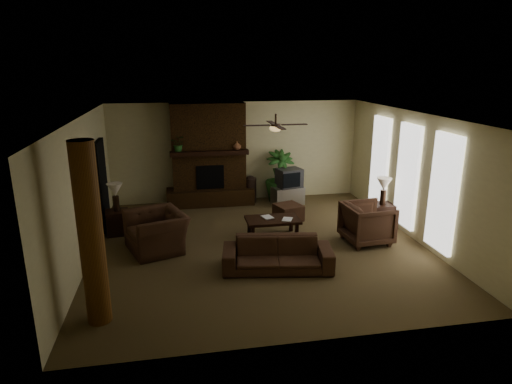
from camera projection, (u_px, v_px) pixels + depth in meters
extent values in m
plane|color=brown|center=(259.00, 246.00, 9.54)|extent=(7.00, 7.00, 0.00)
plane|color=silver|center=(260.00, 116.00, 8.75)|extent=(7.00, 7.00, 0.00)
plane|color=beige|center=(236.00, 152.00, 12.45)|extent=(7.00, 0.00, 7.00)
plane|color=beige|center=(309.00, 251.00, 5.84)|extent=(7.00, 0.00, 7.00)
plane|color=beige|center=(83.00, 192.00, 8.54)|extent=(0.00, 7.00, 7.00)
plane|color=beige|center=(414.00, 176.00, 9.75)|extent=(0.00, 7.00, 7.00)
cube|color=#432911|center=(209.00, 154.00, 12.08)|extent=(2.00, 0.50, 2.80)
cube|color=#432911|center=(210.00, 196.00, 12.31)|extent=(2.40, 0.70, 0.45)
cube|color=black|center=(210.00, 177.00, 11.99)|extent=(0.75, 0.04, 0.65)
cube|color=black|center=(210.00, 153.00, 11.78)|extent=(2.10, 0.28, 0.12)
cube|color=white|center=(380.00, 163.00, 11.27)|extent=(0.08, 0.85, 2.35)
cube|color=white|center=(407.00, 176.00, 9.94)|extent=(0.08, 0.85, 2.35)
cube|color=white|center=(443.00, 193.00, 8.62)|extent=(0.08, 0.85, 2.35)
cylinder|color=brown|center=(91.00, 236.00, 6.37)|extent=(0.36, 0.36, 2.80)
cube|color=black|center=(102.00, 185.00, 10.35)|extent=(0.10, 1.00, 2.10)
cylinder|color=#312016|center=(276.00, 120.00, 9.14)|extent=(0.04, 0.04, 0.24)
cylinder|color=#312016|center=(276.00, 125.00, 9.17)|extent=(0.20, 0.20, 0.06)
ellipsoid|color=#F2BF72|center=(276.00, 128.00, 9.19)|extent=(0.26, 0.26, 0.14)
cube|color=black|center=(294.00, 124.00, 9.24)|extent=(0.55, 0.12, 0.01)
cube|color=black|center=(257.00, 125.00, 9.10)|extent=(0.55, 0.12, 0.01)
cube|color=black|center=(272.00, 122.00, 9.55)|extent=(0.12, 0.55, 0.01)
cube|color=black|center=(280.00, 127.00, 8.79)|extent=(0.12, 0.55, 0.01)
imported|color=#442B1D|center=(278.00, 249.00, 8.35)|extent=(2.15, 0.93, 0.81)
imported|color=#442B1D|center=(156.00, 225.00, 9.19)|extent=(1.19, 1.45, 1.09)
imported|color=#442B1D|center=(367.00, 221.00, 9.59)|extent=(0.96, 1.02, 0.98)
cube|color=black|center=(273.00, 220.00, 9.94)|extent=(1.20, 0.70, 0.06)
cube|color=black|center=(253.00, 234.00, 9.68)|extent=(0.07, 0.07, 0.37)
cube|color=black|center=(297.00, 231.00, 9.85)|extent=(0.07, 0.07, 0.37)
cube|color=black|center=(249.00, 226.00, 10.15)|extent=(0.07, 0.07, 0.37)
cube|color=black|center=(291.00, 224.00, 10.33)|extent=(0.07, 0.07, 0.37)
cube|color=#442B1D|center=(288.00, 212.00, 11.06)|extent=(0.76, 0.76, 0.40)
cube|color=#BBBBBE|center=(288.00, 195.00, 12.32)|extent=(0.92, 0.64, 0.50)
cube|color=#323234|center=(289.00, 178.00, 12.16)|extent=(0.75, 0.64, 0.52)
cube|color=black|center=(292.00, 180.00, 11.91)|extent=(0.51, 0.15, 0.40)
cylinder|color=black|center=(250.00, 190.00, 12.47)|extent=(0.34, 0.34, 0.70)
sphere|color=black|center=(250.00, 182.00, 12.40)|extent=(0.34, 0.34, 0.34)
imported|color=#2C5E25|center=(279.00, 187.00, 12.58)|extent=(1.02, 1.55, 0.81)
cube|color=black|center=(118.00, 222.00, 10.15)|extent=(0.56, 0.56, 0.55)
cylinder|color=#312016|center=(116.00, 203.00, 10.05)|extent=(0.16, 0.16, 0.35)
cone|color=white|center=(115.00, 190.00, 9.96)|extent=(0.41, 0.41, 0.30)
cube|color=black|center=(381.00, 215.00, 10.66)|extent=(0.52, 0.52, 0.55)
cylinder|color=#312016|center=(383.00, 197.00, 10.52)|extent=(0.15, 0.15, 0.35)
cone|color=white|center=(384.00, 184.00, 10.43)|extent=(0.39, 0.39, 0.30)
imported|color=#2C5E25|center=(179.00, 145.00, 11.62)|extent=(0.45, 0.48, 0.33)
imported|color=brown|center=(237.00, 146.00, 11.88)|extent=(0.27, 0.28, 0.22)
imported|color=#999999|center=(263.00, 212.00, 9.90)|extent=(0.22, 0.08, 0.29)
imported|color=#999999|center=(283.00, 213.00, 9.83)|extent=(0.20, 0.11, 0.29)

